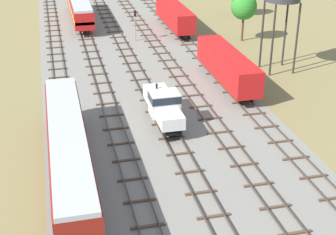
{
  "coord_description": "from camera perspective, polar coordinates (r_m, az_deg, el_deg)",
  "views": [
    {
      "loc": [
        -9.7,
        -7.08,
        21.04
      ],
      "look_at": [
        0.0,
        32.81,
        1.5
      ],
      "focal_mm": 53.23,
      "sensor_mm": 36.0,
      "label": 1
    }
  ],
  "objects": [
    {
      "name": "lineside_tree_0",
      "position": [
        72.97,
        8.69,
        12.43
      ],
      "size": [
        3.72,
        3.72,
        6.83
      ],
      "color": "#4C331E",
      "rests_on": "ground"
    },
    {
      "name": "shunter_loco_centre_left_near",
      "position": [
        46.89,
        -0.54,
        1.51
      ],
      "size": [
        2.74,
        8.46,
        3.1
      ],
      "color": "white",
      "rests_on": "ground"
    },
    {
      "name": "track_centre_right",
      "position": [
        70.01,
        2.7,
        8.05
      ],
      "size": [
        2.4,
        126.0,
        0.29
      ],
      "color": "#47382D",
      "rests_on": "ground"
    },
    {
      "name": "ground_plane",
      "position": [
        67.2,
        -4.71,
        7.12
      ],
      "size": [
        480.0,
        480.0,
        0.0
      ],
      "primitive_type": "plane",
      "color": "olive"
    },
    {
      "name": "track_left",
      "position": [
        67.59,
        -8.75,
        7.14
      ],
      "size": [
        2.4,
        126.0,
        0.29
      ],
      "color": "#47382D",
      "rests_on": "ground"
    },
    {
      "name": "track_centre_left",
      "position": [
        68.1,
        -4.85,
        7.48
      ],
      "size": [
        2.4,
        126.0,
        0.29
      ],
      "color": "#47382D",
      "rests_on": "ground"
    },
    {
      "name": "freight_boxcar_centre_right_midfar",
      "position": [
        78.21,
        0.77,
        11.7
      ],
      "size": [
        2.87,
        14.0,
        3.6
      ],
      "color": "red",
      "rests_on": "ground"
    },
    {
      "name": "freight_boxcar_centre_right_mid",
      "position": [
        56.38,
        6.82,
        6.02
      ],
      "size": [
        2.87,
        14.0,
        3.6
      ],
      "color": "red",
      "rests_on": "ground"
    },
    {
      "name": "passenger_coach_far_left_nearest",
      "position": [
        39.0,
        -11.36,
        -3.29
      ],
      "size": [
        2.96,
        22.0,
        3.8
      ],
      "color": "maroon",
      "rests_on": "ground"
    },
    {
      "name": "track_centre",
      "position": [
        68.91,
        -1.03,
        7.79
      ],
      "size": [
        2.4,
        126.0,
        0.29
      ],
      "color": "#47382D",
      "rests_on": "ground"
    },
    {
      "name": "ballast_bed",
      "position": [
        67.2,
        -4.71,
        7.12
      ],
      "size": [
        22.47,
        176.0,
        0.01
      ],
      "primitive_type": "cube",
      "color": "gray",
      "rests_on": "ground"
    },
    {
      "name": "diesel_railcar_left_far",
      "position": [
        84.49,
        -10.12,
        12.46
      ],
      "size": [
        2.96,
        20.5,
        3.8
      ],
      "color": "red",
      "rests_on": "ground"
    },
    {
      "name": "signal_post_nearest",
      "position": [
        72.7,
        -3.79,
        10.98
      ],
      "size": [
        0.28,
        0.47,
        4.56
      ],
      "color": "gray",
      "rests_on": "ground"
    },
    {
      "name": "track_far_left",
      "position": [
        67.4,
        -12.67,
        6.76
      ],
      "size": [
        2.4,
        126.0,
        0.29
      ],
      "color": "#47382D",
      "rests_on": "ground"
    }
  ]
}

